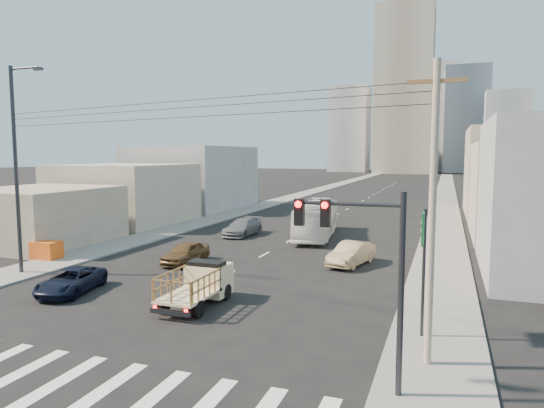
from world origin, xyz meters
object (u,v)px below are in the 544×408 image
Objects in this scene: sedan_grey at (243,227)px; utility_pole at (432,212)px; flatbed_pickup at (198,282)px; streetlamp_left at (17,164)px; crate_stack at (46,250)px; navy_pickup at (71,281)px; green_sign at (424,242)px; traffic_signal at (365,257)px; sedan_tan at (351,254)px; sedan_brown at (186,253)px; city_bus at (317,219)px.

utility_pole reaches higher than sedan_grey.
flatbed_pickup is 0.37× the size of streetlamp_left.
flatbed_pickup is 15.06m from crate_stack.
streetlamp_left reaches higher than navy_pickup.
utility_pole reaches higher than flatbed_pickup.
traffic_signal is at bearing -105.55° from green_sign.
utility_pole is at bearing -55.81° from sedan_tan.
sedan_brown is (2.12, 7.81, 0.08)m from navy_pickup.
green_sign is (4.81, -11.41, 3.01)m from sedan_tan.
sedan_tan reaches higher than navy_pickup.
traffic_signal reaches higher than city_bus.
sedan_brown is 0.82× the size of green_sign.
city_bus is 21.01m from crate_stack.
navy_pickup is 0.73× the size of traffic_signal.
sedan_brown is at bearing 144.96° from utility_pole.
sedan_grey is 25.20m from green_sign.
traffic_signal is 5.21m from green_sign.
city_bus reaches higher than sedan_grey.
flatbed_pickup is 20.25m from city_bus.
sedan_grey is (-6.19, -1.65, -0.81)m from city_bus.
streetlamp_left is at bearing 172.38° from flatbed_pickup.
sedan_tan is at bearing 101.75° from traffic_signal.
traffic_signal is at bearing -19.53° from streetlamp_left.
city_bus is 13.94m from sedan_brown.
crate_stack is (-24.16, 5.94, -3.05)m from green_sign.
crate_stack is (-14.16, 5.12, -0.40)m from flatbed_pickup.
sedan_tan is 15.48m from utility_pole.
crate_stack is (-19.36, -5.47, -0.04)m from sedan_tan.
sedan_grey is at bearing 68.19° from streetlamp_left.
city_bus is 27.45m from traffic_signal.
city_bus reaches higher than sedan_tan.
city_bus is at bearing 130.29° from sedan_tan.
sedan_grey is at bearing 58.13° from crate_stack.
streetlamp_left is 6.67× the size of crate_stack.
navy_pickup is 0.88× the size of green_sign.
sedan_brown is at bearing 62.82° from navy_pickup.
crate_stack is at bearing 130.06° from navy_pickup.
green_sign is (14.94, -8.22, 3.05)m from sedan_brown.
sedan_brown is at bearing -119.88° from city_bus.
city_bus is at bearing 114.50° from green_sign.
sedan_tan is at bearing 26.64° from streetlamp_left.
navy_pickup is at bearing 178.65° from green_sign.
traffic_signal is at bearing -79.82° from city_bus.
utility_pole reaches higher than crate_stack.
navy_pickup is at bearing -37.97° from crate_stack.
navy_pickup is 16.48m from sedan_tan.
crate_stack is (-8.37, -13.47, -0.03)m from sedan_grey.
sedan_brown is 0.68× the size of traffic_signal.
flatbed_pickup is at bearing -98.45° from city_bus.
sedan_tan is 0.37× the size of streetlamp_left.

